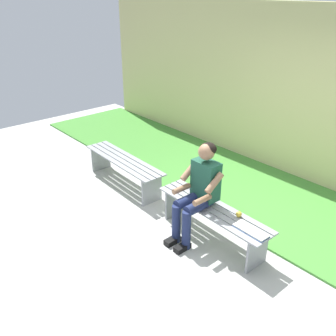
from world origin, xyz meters
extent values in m
cube|color=#B2B2AD|center=(0.96, 1.00, -0.02)|extent=(10.00, 7.00, 0.04)
cube|color=#478C38|center=(0.96, -1.35, 0.01)|extent=(9.00, 2.00, 0.03)
cube|color=#D1C684|center=(0.50, -2.45, 1.36)|extent=(9.50, 0.24, 2.73)
cube|color=gray|center=(0.00, -0.15, 0.45)|extent=(1.65, 0.13, 0.02)
cube|color=gray|center=(0.00, -0.05, 0.45)|extent=(1.65, 0.13, 0.02)
cube|color=gray|center=(0.00, 0.05, 0.45)|extent=(1.65, 0.13, 0.02)
cube|color=gray|center=(0.00, 0.15, 0.45)|extent=(1.65, 0.13, 0.02)
cube|color=gray|center=(-0.70, 0.02, 0.22)|extent=(0.04, 0.35, 0.44)
cube|color=gray|center=(0.70, -0.02, 0.22)|extent=(0.04, 0.35, 0.44)
cube|color=gray|center=(1.92, -0.15, 0.45)|extent=(1.71, 0.13, 0.02)
cube|color=gray|center=(1.92, -0.05, 0.45)|extent=(1.71, 0.13, 0.02)
cube|color=gray|center=(1.92, 0.05, 0.45)|extent=(1.71, 0.13, 0.02)
cube|color=gray|center=(1.93, 0.15, 0.45)|extent=(1.71, 0.13, 0.02)
cube|color=gray|center=(1.19, 0.02, 0.22)|extent=(0.04, 0.35, 0.44)
cube|color=gray|center=(2.66, -0.02, 0.22)|extent=(0.04, 0.35, 0.44)
cube|color=#1E513D|center=(0.16, -0.02, 0.78)|extent=(0.34, 0.20, 0.50)
sphere|color=#936B4C|center=(0.16, -0.01, 1.16)|extent=(0.20, 0.20, 0.20)
ellipsoid|color=black|center=(0.16, -0.04, 1.19)|extent=(0.20, 0.19, 0.15)
cylinder|color=navy|center=(0.07, 0.18, 0.53)|extent=(0.13, 0.40, 0.13)
cylinder|color=navy|center=(0.25, 0.18, 0.53)|extent=(0.13, 0.40, 0.13)
cylinder|color=navy|center=(0.07, 0.38, 0.26)|extent=(0.11, 0.11, 0.53)
cube|color=black|center=(0.07, 0.44, 0.04)|extent=(0.10, 0.22, 0.07)
cylinder|color=navy|center=(0.25, 0.38, 0.26)|extent=(0.11, 0.11, 0.53)
cube|color=black|center=(0.25, 0.44, 0.04)|extent=(0.10, 0.22, 0.07)
cylinder|color=#936B4C|center=(-0.05, 0.06, 0.85)|extent=(0.08, 0.28, 0.23)
cylinder|color=#936B4C|center=(-0.01, 0.22, 0.67)|extent=(0.07, 0.26, 0.07)
cylinder|color=#936B4C|center=(0.37, 0.06, 0.85)|extent=(0.08, 0.28, 0.23)
cylinder|color=#936B4C|center=(0.34, 0.22, 0.67)|extent=(0.07, 0.26, 0.07)
sphere|color=gold|center=(-0.33, -0.09, 0.49)|extent=(0.07, 0.07, 0.07)
cube|color=white|center=(-0.71, 0.05, 0.47)|extent=(0.20, 0.15, 0.02)
cube|color=white|center=(-0.50, 0.04, 0.47)|extent=(0.20, 0.15, 0.02)
cube|color=#1E478C|center=(-0.60, 0.04, 0.46)|extent=(0.42, 0.17, 0.01)
camera|label=1|loc=(-2.53, 2.95, 2.89)|focal=39.29mm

